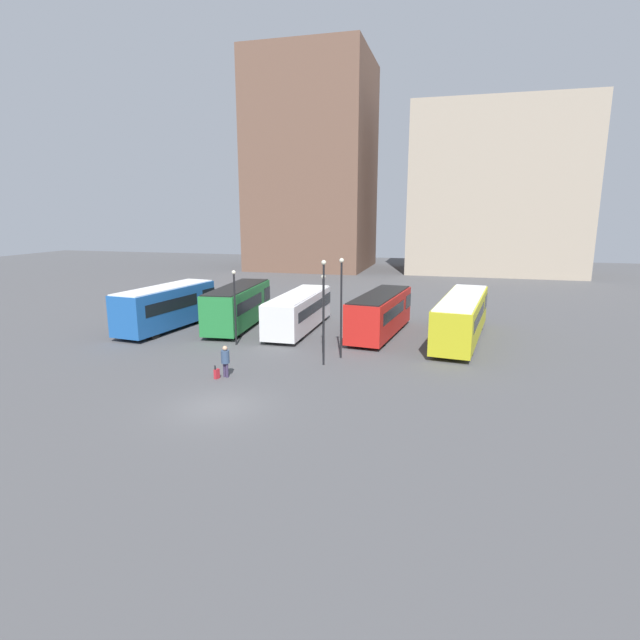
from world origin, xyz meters
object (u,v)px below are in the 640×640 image
object	(u,v)px
bus_2	(299,310)
traveler	(225,359)
bus_0	(167,306)
lamp_post_1	(324,305)
suitcase	(217,374)
bus_3	(380,312)
lamp_post_3	(323,307)
bus_1	(238,305)
bus_4	(462,316)
lamp_post_0	(341,301)
lamp_post_2	(235,301)

from	to	relation	value
bus_2	traveler	size ratio (longest dim) A/B	5.69
bus_0	lamp_post_1	world-z (taller)	lamp_post_1
traveler	suitcase	distance (m)	0.94
bus_3	traveler	bearing A→B (deg)	157.27
lamp_post_1	lamp_post_3	bearing A→B (deg)	105.20
bus_1	bus_4	size ratio (longest dim) A/B	0.77
bus_2	suitcase	xyz separation A→B (m)	(-0.86, -12.21, -1.26)
bus_4	lamp_post_0	size ratio (longest dim) A/B	2.01
bus_2	bus_3	size ratio (longest dim) A/B	1.03
lamp_post_1	lamp_post_3	size ratio (longest dim) A/B	1.23
lamp_post_0	lamp_post_3	bearing A→B (deg)	146.48
lamp_post_0	bus_2	bearing A→B (deg)	126.08
lamp_post_3	bus_2	bearing A→B (deg)	121.11
bus_4	suitcase	distance (m)	17.87
bus_3	traveler	xyz separation A→B (m)	(-6.72, -12.01, -0.60)
bus_1	lamp_post_0	world-z (taller)	lamp_post_0
suitcase	lamp_post_1	xyz separation A→B (m)	(4.98, 3.96, 3.35)
bus_1	lamp_post_3	distance (m)	9.91
bus_0	bus_2	distance (m)	10.22
bus_4	lamp_post_2	distance (m)	15.86
traveler	lamp_post_0	bearing A→B (deg)	-28.08
bus_2	lamp_post_2	size ratio (longest dim) A/B	1.98
traveler	lamp_post_3	bearing A→B (deg)	-15.37
bus_1	traveler	size ratio (longest dim) A/B	5.42
suitcase	traveler	bearing A→B (deg)	-28.94
lamp_post_3	bus_4	bearing A→B (deg)	33.87
bus_2	traveler	distance (m)	11.87
bus_4	suitcase	size ratio (longest dim) A/B	16.15
bus_1	bus_4	xyz separation A→B (m)	(16.87, 0.46, -0.05)
bus_2	lamp_post_1	size ratio (longest dim) A/B	1.63
lamp_post_3	lamp_post_1	bearing A→B (deg)	-74.80
suitcase	lamp_post_0	distance (m)	8.65
bus_2	lamp_post_2	distance (m)	6.26
bus_2	bus_4	bearing A→B (deg)	-89.83
bus_4	lamp_post_1	world-z (taller)	lamp_post_1
lamp_post_1	lamp_post_2	size ratio (longest dim) A/B	1.22
bus_1	bus_3	distance (m)	11.11
bus_3	bus_4	bearing A→B (deg)	-83.96
bus_3	lamp_post_0	distance (m)	7.15
bus_2	bus_4	world-z (taller)	bus_4
lamp_post_1	lamp_post_2	bearing A→B (deg)	157.53
traveler	bus_3	bearing A→B (deg)	-12.41
bus_3	bus_4	distance (m)	5.77
bus_0	lamp_post_1	distance (m)	15.35
traveler	lamp_post_1	distance (m)	6.38
traveler	bus_1	bearing A→B (deg)	37.67
lamp_post_0	lamp_post_3	world-z (taller)	lamp_post_0
bus_1	lamp_post_0	xyz separation A→B (m)	(9.65, -6.21, 1.85)
suitcase	lamp_post_0	bearing A→B (deg)	-28.14
bus_0	bus_1	size ratio (longest dim) A/B	1.00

